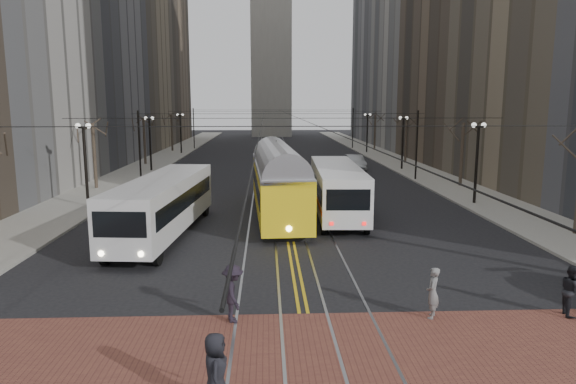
{
  "coord_description": "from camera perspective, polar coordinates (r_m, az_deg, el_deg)",
  "views": [
    {
      "loc": [
        -1.25,
        -17.67,
        7.11
      ],
      "look_at": [
        -0.22,
        6.44,
        3.0
      ],
      "focal_mm": 32.0,
      "sensor_mm": 36.0,
      "label": 1
    }
  ],
  "objects": [
    {
      "name": "ground",
      "position": [
        19.09,
        1.53,
        -12.21
      ],
      "size": [
        260.0,
        260.0,
        0.0
      ],
      "primitive_type": "plane",
      "color": "black",
      "rests_on": "ground"
    },
    {
      "name": "sidewalk_left",
      "position": [
        64.55,
        -14.74,
        3.09
      ],
      "size": [
        5.0,
        140.0,
        0.15
      ],
      "primitive_type": "cube",
      "color": "gray",
      "rests_on": "ground"
    },
    {
      "name": "sidewalk_right",
      "position": [
        65.12,
        12.05,
        3.25
      ],
      "size": [
        5.0,
        140.0,
        0.15
      ],
      "primitive_type": "cube",
      "color": "gray",
      "rests_on": "ground"
    },
    {
      "name": "crosswalk_band",
      "position": [
        15.46,
        2.6,
        -17.71
      ],
      "size": [
        25.0,
        6.0,
        0.01
      ],
      "primitive_type": "cube",
      "color": "brown",
      "rests_on": "ground"
    },
    {
      "name": "streetcar_rails",
      "position": [
        63.08,
        -1.29,
        3.2
      ],
      "size": [
        4.8,
        130.0,
        0.02
      ],
      "primitive_type": "cube",
      "color": "gray",
      "rests_on": "ground"
    },
    {
      "name": "centre_lines",
      "position": [
        63.08,
        -1.29,
        3.2
      ],
      "size": [
        0.42,
        130.0,
        0.01
      ],
      "primitive_type": "cube",
      "color": "gold",
      "rests_on": "ground"
    },
    {
      "name": "building_left_mid",
      "position": [
        68.85,
        -24.16,
        17.11
      ],
      "size": [
        16.0,
        20.0,
        34.0
      ],
      "primitive_type": "cube",
      "color": "slate",
      "rests_on": "ground"
    },
    {
      "name": "building_left_far",
      "position": [
        107.25,
        -16.14,
        16.2
      ],
      "size": [
        16.0,
        20.0,
        40.0
      ],
      "primitive_type": "cube",
      "color": "brown",
      "rests_on": "ground"
    },
    {
      "name": "building_right_mid",
      "position": [
        69.77,
        21.12,
        17.19
      ],
      "size": [
        16.0,
        20.0,
        34.0
      ],
      "primitive_type": "cube",
      "color": "brown",
      "rests_on": "ground"
    },
    {
      "name": "building_right_far",
      "position": [
        107.84,
        12.45,
        16.31
      ],
      "size": [
        16.0,
        20.0,
        40.0
      ],
      "primitive_type": "cube",
      "color": "slate",
      "rests_on": "ground"
    },
    {
      "name": "lamp_posts",
      "position": [
        46.64,
        -0.89,
        4.36
      ],
      "size": [
        27.6,
        57.2,
        5.6
      ],
      "color": "black",
      "rests_on": "ground"
    },
    {
      "name": "street_trees",
      "position": [
        53.11,
        -1.08,
        5.01
      ],
      "size": [
        31.68,
        53.28,
        5.6
      ],
      "color": "#382D23",
      "rests_on": "ground"
    },
    {
      "name": "trolley_wires",
      "position": [
        52.62,
        -1.08,
        6.03
      ],
      "size": [
        25.96,
        120.0,
        6.6
      ],
      "color": "black",
      "rests_on": "ground"
    },
    {
      "name": "transit_bus",
      "position": [
        28.76,
        -13.65,
        -1.64
      ],
      "size": [
        3.82,
        13.07,
        3.22
      ],
      "primitive_type": "cube",
      "rotation": [
        0.0,
        0.0,
        -0.09
      ],
      "color": "silver",
      "rests_on": "ground"
    },
    {
      "name": "streetcar",
      "position": [
        33.37,
        -1.12,
        0.49
      ],
      "size": [
        3.56,
        15.32,
        3.58
      ],
      "primitive_type": "cube",
      "rotation": [
        0.0,
        0.0,
        0.05
      ],
      "color": "yellow",
      "rests_on": "ground"
    },
    {
      "name": "rear_bus",
      "position": [
        33.36,
        5.42,
        0.16
      ],
      "size": [
        3.19,
        12.56,
        3.25
      ],
      "primitive_type": "cube",
      "rotation": [
        0.0,
        0.0,
        -0.04
      ],
      "color": "white",
      "rests_on": "ground"
    },
    {
      "name": "cargo_van",
      "position": [
        35.29,
        6.6,
        -0.05
      ],
      "size": [
        2.39,
        5.52,
        2.39
      ],
      "primitive_type": "cube",
      "rotation": [
        0.0,
        0.0,
        0.06
      ],
      "color": "white",
      "rests_on": "ground"
    },
    {
      "name": "sedan_grey",
      "position": [
        42.24,
        4.73,
        1.04
      ],
      "size": [
        2.64,
        4.94,
        1.6
      ],
      "primitive_type": "imported",
      "rotation": [
        0.0,
        0.0,
        -0.17
      ],
      "color": "#3F4246",
      "rests_on": "ground"
    },
    {
      "name": "sedan_silver",
      "position": [
        57.36,
        7.43,
        3.29
      ],
      "size": [
        1.9,
        5.04,
        1.64
      ],
      "primitive_type": "imported",
      "rotation": [
        0.0,
        0.0,
        0.03
      ],
      "color": "#9EA1A5",
      "rests_on": "ground"
    },
    {
      "name": "pedestrian_a",
      "position": [
        12.81,
        -8.04,
        -19.16
      ],
      "size": [
        0.65,
        0.95,
        1.88
      ],
      "primitive_type": "imported",
      "rotation": [
        0.0,
        0.0,
        1.62
      ],
      "color": "black",
      "rests_on": "crosswalk_band"
    },
    {
      "name": "pedestrian_b",
      "position": [
        18.2,
        15.78,
        -10.73
      ],
      "size": [
        0.64,
        0.75,
        1.74
      ],
      "primitive_type": "imported",
      "rotation": [
        0.0,
        0.0,
        4.29
      ],
      "color": "slate",
      "rests_on": "crosswalk_band"
    },
    {
      "name": "pedestrian_c",
      "position": [
        20.18,
        28.99,
        -9.55
      ],
      "size": [
        0.83,
        0.98,
        1.76
      ],
      "primitive_type": "imported",
      "rotation": [
        0.0,
        0.0,
        1.35
      ],
      "color": "black",
      "rests_on": "crosswalk_band"
    },
    {
      "name": "pedestrian_d",
      "position": [
        17.33,
        -6.14,
        -11.11
      ],
      "size": [
        0.99,
        1.38,
        1.93
      ],
      "primitive_type": "imported",
      "rotation": [
        0.0,
        0.0,
        1.81
      ],
      "color": "black",
      "rests_on": "crosswalk_band"
    }
  ]
}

